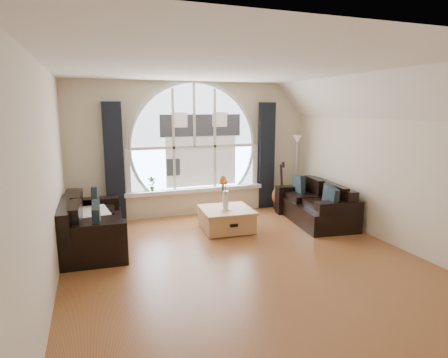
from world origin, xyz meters
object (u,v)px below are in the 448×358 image
(sofa_left, at_px, (93,223))
(coffee_chest, at_px, (226,218))
(floor_lamp, at_px, (296,172))
(sofa_right, at_px, (315,202))
(potted_plant, at_px, (152,184))
(vase_flowers, at_px, (225,189))
(guitar, at_px, (280,186))

(sofa_left, bearing_deg, coffee_chest, 5.22)
(sofa_left, distance_m, floor_lamp, 4.40)
(sofa_right, height_order, coffee_chest, sofa_right)
(potted_plant, bearing_deg, sofa_left, -130.66)
(sofa_right, bearing_deg, potted_plant, 162.19)
(coffee_chest, xyz_separation_m, floor_lamp, (1.98, 0.96, 0.58))
(sofa_left, distance_m, potted_plant, 1.77)
(coffee_chest, distance_m, floor_lamp, 2.28)
(potted_plant, bearing_deg, floor_lamp, -4.86)
(coffee_chest, height_order, vase_flowers, vase_flowers)
(sofa_left, relative_size, vase_flowers, 2.57)
(sofa_left, relative_size, coffee_chest, 2.01)
(sofa_right, distance_m, floor_lamp, 1.18)
(sofa_right, relative_size, coffee_chest, 1.88)
(sofa_left, xyz_separation_m, floor_lamp, (4.25, 1.05, 0.40))
(coffee_chest, bearing_deg, vase_flowers, -116.97)
(guitar, xyz_separation_m, potted_plant, (-2.71, 0.31, 0.17))
(potted_plant, bearing_deg, guitar, -6.45)
(sofa_left, distance_m, guitar, 3.97)
(guitar, height_order, potted_plant, guitar)
(sofa_left, relative_size, sofa_right, 1.07)
(vase_flowers, xyz_separation_m, floor_lamp, (2.03, 1.06, 0.01))
(sofa_left, height_order, guitar, guitar)
(coffee_chest, bearing_deg, sofa_right, -0.97)
(floor_lamp, height_order, guitar, floor_lamp)
(guitar, bearing_deg, potted_plant, -177.01)
(floor_lamp, bearing_deg, guitar, -174.32)
(floor_lamp, bearing_deg, sofa_left, -166.06)
(sofa_right, distance_m, vase_flowers, 1.87)
(sofa_left, height_order, potted_plant, potted_plant)
(coffee_chest, bearing_deg, floor_lamp, 29.16)
(coffee_chest, xyz_separation_m, potted_plant, (-1.14, 1.23, 0.48))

